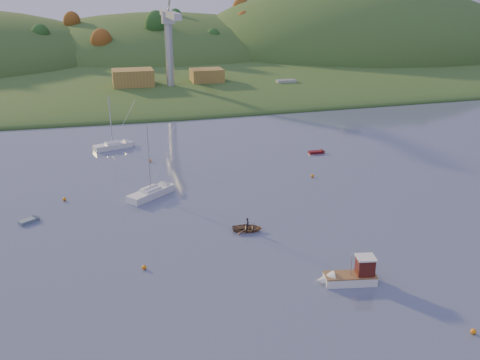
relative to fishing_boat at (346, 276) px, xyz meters
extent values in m
cube|color=#325522|center=(-5.47, 213.91, -0.88)|extent=(620.00, 220.00, 1.50)
ellipsoid|color=#325522|center=(-5.47, 148.91, -0.88)|extent=(640.00, 150.00, 7.00)
ellipsoid|color=#325522|center=(4.53, 193.91, -0.88)|extent=(140.00, 120.00, 36.00)
ellipsoid|color=#325522|center=(89.53, 178.91, -0.88)|extent=(150.00, 130.00, 60.00)
cube|color=slate|center=(-0.47, 105.91, 0.32)|extent=(42.00, 16.00, 2.40)
cube|color=olive|center=(-13.47, 106.91, 3.92)|extent=(11.00, 8.00, 4.80)
cube|color=olive|center=(7.53, 107.91, 3.52)|extent=(9.00, 7.00, 4.00)
cylinder|color=#B7B7BC|center=(-3.47, 103.91, 10.52)|extent=(2.20, 2.20, 18.00)
cube|color=#B7B7BC|center=(-3.47, 103.91, 20.02)|extent=(3.20, 3.20, 3.20)
cube|color=#B7B7BC|center=(-3.47, 94.91, 21.02)|extent=(1.80, 18.00, 1.60)
cube|color=#B7B7BC|center=(-3.47, 108.91, 21.02)|extent=(1.80, 10.00, 1.60)
cube|color=silver|center=(0.40, -0.07, -0.40)|extent=(5.57, 2.83, 0.96)
cone|color=silver|center=(-2.22, 0.40, -0.40)|extent=(2.17, 2.21, 1.91)
cube|color=brown|center=(0.40, -0.07, 0.10)|extent=(5.58, 2.87, 0.13)
cube|color=#4A1611|center=(1.86, -0.34, 1.03)|extent=(1.96, 1.87, 1.91)
cube|color=silver|center=(1.86, -0.34, 2.04)|extent=(2.20, 2.12, 0.16)
cylinder|color=silver|center=(0.40, -0.07, 1.35)|extent=(0.10, 0.10, 2.55)
cube|color=white|center=(-16.98, 29.41, -0.36)|extent=(7.39, 6.54, 1.05)
cube|color=white|center=(-16.98, 29.41, 0.22)|extent=(3.30, 3.12, 0.67)
cylinder|color=silver|center=(-16.98, 29.41, 4.93)|extent=(0.18, 0.18, 9.53)
cylinder|color=silver|center=(-16.98, 29.41, 0.47)|extent=(2.46, 2.00, 0.12)
cylinder|color=white|center=(-16.98, 29.41, 0.57)|extent=(2.31, 1.95, 0.36)
cube|color=white|center=(-21.36, 55.77, -0.39)|extent=(7.41, 4.28, 0.98)
cube|color=white|center=(-21.36, 55.77, 0.15)|extent=(3.03, 2.36, 0.62)
cylinder|color=silver|center=(-21.36, 55.77, 4.53)|extent=(0.18, 0.18, 8.87)
cylinder|color=silver|center=(-21.36, 55.77, 0.40)|extent=(2.73, 1.02, 0.12)
cylinder|color=white|center=(-21.36, 55.77, 0.50)|extent=(2.47, 1.13, 0.36)
imported|color=#88684B|center=(-6.47, 14.71, -0.49)|extent=(4.32, 3.51, 0.79)
imported|color=black|center=(-6.47, 14.71, -0.12)|extent=(0.48, 0.63, 1.52)
cube|color=#5A0C10|center=(14.60, 43.09, -0.65)|extent=(2.76, 1.14, 0.46)
cone|color=#5A0C10|center=(15.97, 43.07, -0.65)|extent=(0.98, 1.11, 1.10)
cube|color=slate|center=(-33.35, 24.53, -0.66)|extent=(2.66, 2.30, 0.45)
cone|color=slate|center=(-32.33, 25.23, -0.66)|extent=(1.33, 1.39, 1.09)
cube|color=#505969|center=(29.53, 101.91, -0.05)|extent=(12.94, 4.81, 1.65)
cube|color=#B7B7BC|center=(29.53, 101.91, 1.33)|extent=(5.56, 2.85, 2.21)
sphere|color=orange|center=(7.19, -10.76, -0.63)|extent=(0.50, 0.50, 0.50)
sphere|color=orange|center=(8.99, 31.17, -0.63)|extent=(0.50, 0.50, 0.50)
sphere|color=orange|center=(-29.15, 31.07, -0.63)|extent=(0.50, 0.50, 0.50)
sphere|color=orange|center=(-15.46, 45.92, -0.63)|extent=(0.50, 0.50, 0.50)
sphere|color=orange|center=(-19.97, 8.33, -0.63)|extent=(0.50, 0.50, 0.50)
camera|label=1|loc=(-23.08, -43.86, 28.29)|focal=40.00mm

